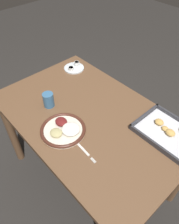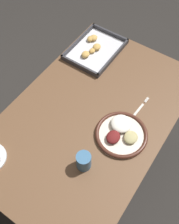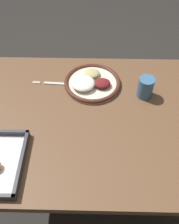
% 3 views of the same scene
% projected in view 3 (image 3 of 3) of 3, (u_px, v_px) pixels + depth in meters
% --- Properties ---
extents(ground_plane, '(8.00, 8.00, 0.00)m').
position_uv_depth(ground_plane, '(89.00, 191.00, 1.63)').
color(ground_plane, '#282623').
extents(dining_table, '(1.21, 0.77, 0.73)m').
position_uv_depth(dining_table, '(89.00, 133.00, 1.16)').
color(dining_table, brown).
rests_on(dining_table, ground_plane).
extents(dinner_plate, '(0.26, 0.26, 0.05)m').
position_uv_depth(dinner_plate, '(92.00, 83.00, 1.19)').
color(dinner_plate, beige).
rests_on(dinner_plate, dining_table).
extents(fork, '(0.19, 0.02, 0.00)m').
position_uv_depth(fork, '(56.00, 83.00, 1.21)').
color(fork, silver).
rests_on(fork, dining_table).
extents(drinking_cup, '(0.07, 0.07, 0.09)m').
position_uv_depth(drinking_cup, '(145.00, 87.00, 1.13)').
color(drinking_cup, '#38668E').
rests_on(drinking_cup, dining_table).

